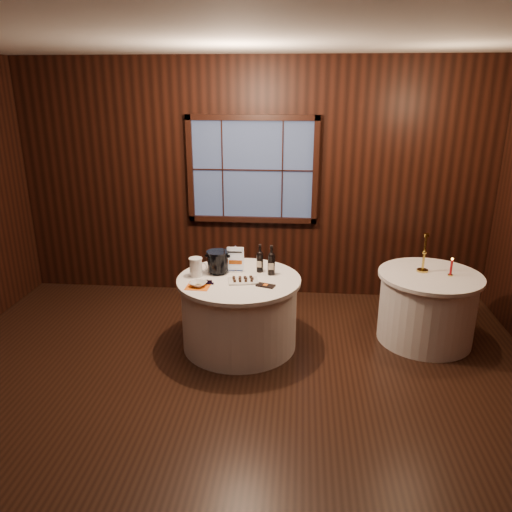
# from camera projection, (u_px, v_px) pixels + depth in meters

# --- Properties ---
(ground) EXTENTS (6.00, 6.00, 0.00)m
(ground) POSITION_uv_depth(u_px,v_px,m) (226.00, 400.00, 4.44)
(ground) COLOR black
(ground) RESTS_ON ground
(back_wall) EXTENTS (6.00, 0.10, 3.00)m
(back_wall) POSITION_uv_depth(u_px,v_px,m) (253.00, 178.00, 6.28)
(back_wall) COLOR black
(back_wall) RESTS_ON ground
(main_table) EXTENTS (1.28, 1.28, 0.77)m
(main_table) POSITION_uv_depth(u_px,v_px,m) (239.00, 312.00, 5.26)
(main_table) COLOR white
(main_table) RESTS_ON ground
(side_table) EXTENTS (1.08, 1.08, 0.77)m
(side_table) POSITION_uv_depth(u_px,v_px,m) (427.00, 307.00, 5.37)
(side_table) COLOR white
(side_table) RESTS_ON ground
(sign_stand) EXTENTS (0.18, 0.09, 0.29)m
(sign_stand) POSITION_uv_depth(u_px,v_px,m) (236.00, 263.00, 5.29)
(sign_stand) COLOR silver
(sign_stand) RESTS_ON main_table
(port_bottle_left) EXTENTS (0.07, 0.08, 0.30)m
(port_bottle_left) POSITION_uv_depth(u_px,v_px,m) (260.00, 260.00, 5.27)
(port_bottle_left) COLOR black
(port_bottle_left) RESTS_ON main_table
(port_bottle_right) EXTENTS (0.08, 0.08, 0.32)m
(port_bottle_right) POSITION_uv_depth(u_px,v_px,m) (271.00, 262.00, 5.19)
(port_bottle_right) COLOR black
(port_bottle_right) RESTS_ON main_table
(ice_bucket) EXTENTS (0.24, 0.24, 0.24)m
(ice_bucket) POSITION_uv_depth(u_px,v_px,m) (218.00, 262.00, 5.24)
(ice_bucket) COLOR black
(ice_bucket) RESTS_ON main_table
(chocolate_plate) EXTENTS (0.33, 0.25, 0.04)m
(chocolate_plate) POSITION_uv_depth(u_px,v_px,m) (243.00, 280.00, 5.04)
(chocolate_plate) COLOR silver
(chocolate_plate) RESTS_ON main_table
(chocolate_box) EXTENTS (0.20, 0.15, 0.02)m
(chocolate_box) POSITION_uv_depth(u_px,v_px,m) (266.00, 286.00, 4.93)
(chocolate_box) COLOR black
(chocolate_box) RESTS_ON main_table
(grape_bunch) EXTENTS (0.16, 0.09, 0.04)m
(grape_bunch) POSITION_uv_depth(u_px,v_px,m) (209.00, 282.00, 4.99)
(grape_bunch) COLOR black
(grape_bunch) RESTS_ON main_table
(glass_pitcher) EXTENTS (0.19, 0.14, 0.20)m
(glass_pitcher) POSITION_uv_depth(u_px,v_px,m) (196.00, 267.00, 5.16)
(glass_pitcher) COLOR white
(glass_pitcher) RESTS_ON main_table
(orange_napkin) EXTENTS (0.24, 0.24, 0.00)m
(orange_napkin) POSITION_uv_depth(u_px,v_px,m) (198.00, 286.00, 4.93)
(orange_napkin) COLOR orange
(orange_napkin) RESTS_ON main_table
(cracker_bowl) EXTENTS (0.21, 0.21, 0.04)m
(cracker_bowl) POSITION_uv_depth(u_px,v_px,m) (198.00, 284.00, 4.92)
(cracker_bowl) COLOR silver
(cracker_bowl) RESTS_ON orange_napkin
(brass_candlestick) EXTENTS (0.12, 0.12, 0.42)m
(brass_candlestick) POSITION_uv_depth(u_px,v_px,m) (424.00, 258.00, 5.27)
(brass_candlestick) COLOR gold
(brass_candlestick) RESTS_ON side_table
(red_candle) EXTENTS (0.05, 0.05, 0.20)m
(red_candle) POSITION_uv_depth(u_px,v_px,m) (451.00, 269.00, 5.18)
(red_candle) COLOR gold
(red_candle) RESTS_ON side_table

